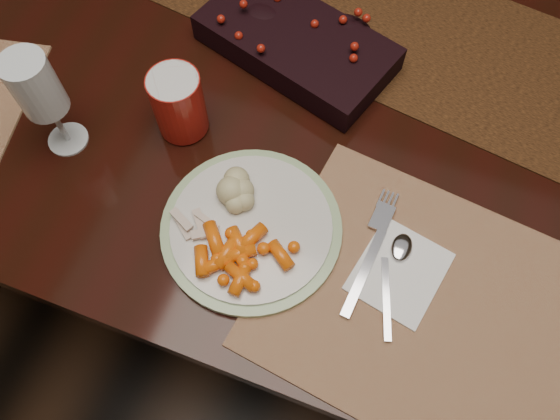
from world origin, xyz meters
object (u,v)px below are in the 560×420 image
at_px(dining_table, 318,187).
at_px(placemat_main, 443,313).
at_px(centerpiece, 297,40).
at_px(turkey_shreds, 193,227).
at_px(dinner_plate, 251,227).
at_px(mashed_potatoes, 244,193).
at_px(napkin, 399,272).
at_px(red_cup, 178,104).
at_px(wine_glass, 47,105).
at_px(baby_carrots, 241,257).

relative_size(dining_table, placemat_main, 3.73).
xyz_separation_m(centerpiece, turkey_shreds, (-0.02, -0.37, -0.01)).
xyz_separation_m(dinner_plate, mashed_potatoes, (-0.02, 0.03, 0.03)).
height_order(dining_table, placemat_main, placemat_main).
xyz_separation_m(centerpiece, placemat_main, (0.34, -0.36, -0.03)).
bearing_deg(napkin, red_cup, 174.72).
bearing_deg(wine_glass, napkin, -3.21).
height_order(dinner_plate, mashed_potatoes, mashed_potatoes).
xyz_separation_m(dining_table, wine_glass, (-0.35, -0.26, 0.47)).
xyz_separation_m(placemat_main, turkey_shreds, (-0.36, -0.01, 0.03)).
height_order(centerpiece, baby_carrots, centerpiece).
bearing_deg(mashed_potatoes, wine_glass, 178.13).
height_order(napkin, red_cup, red_cup).
bearing_deg(wine_glass, baby_carrots, -16.06).
bearing_deg(dinner_plate, baby_carrots, -82.68).
distance_m(dining_table, napkin, 0.52).
relative_size(dinner_plate, red_cup, 2.40).
relative_size(dining_table, mashed_potatoes, 21.23).
bearing_deg(mashed_potatoes, turkey_shreds, -126.74).
height_order(mashed_potatoes, wine_glass, wine_glass).
xyz_separation_m(dinner_plate, red_cup, (-0.17, 0.13, 0.05)).
bearing_deg(wine_glass, mashed_potatoes, -1.87).
bearing_deg(placemat_main, red_cup, 168.65).
distance_m(dinner_plate, mashed_potatoes, 0.05).
bearing_deg(placemat_main, centerpiece, 140.97).
xyz_separation_m(dining_table, placemat_main, (0.27, -0.33, 0.38)).
bearing_deg(centerpiece, mashed_potatoes, -84.37).
bearing_deg(red_cup, dinner_plate, -37.91).
distance_m(red_cup, wine_glass, 0.19).
relative_size(centerpiece, napkin, 2.49).
height_order(dining_table, baby_carrots, baby_carrots).
distance_m(centerpiece, mashed_potatoes, 0.30).
bearing_deg(turkey_shreds, dining_table, 74.21).
xyz_separation_m(dining_table, mashed_potatoes, (-0.05, -0.27, 0.42)).
height_order(placemat_main, dinner_plate, dinner_plate).
distance_m(dining_table, placemat_main, 0.56).
bearing_deg(turkey_shreds, baby_carrots, -13.37).
relative_size(centerpiece, baby_carrots, 2.72).
bearing_deg(napkin, placemat_main, -14.20).
height_order(dining_table, centerpiece, centerpiece).
relative_size(mashed_potatoes, wine_glass, 0.47).
height_order(dining_table, turkey_shreds, turkey_shreds).
relative_size(placemat_main, red_cup, 4.45).
height_order(centerpiece, dinner_plate, centerpiece).
xyz_separation_m(dinner_plate, napkin, (0.22, 0.01, -0.01)).
bearing_deg(turkey_shreds, red_cup, 119.90).
xyz_separation_m(red_cup, wine_glass, (-0.16, -0.09, 0.03)).
distance_m(napkin, wine_glass, 0.55).
bearing_deg(mashed_potatoes, red_cup, 145.96).
height_order(dinner_plate, turkey_shreds, turkey_shreds).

